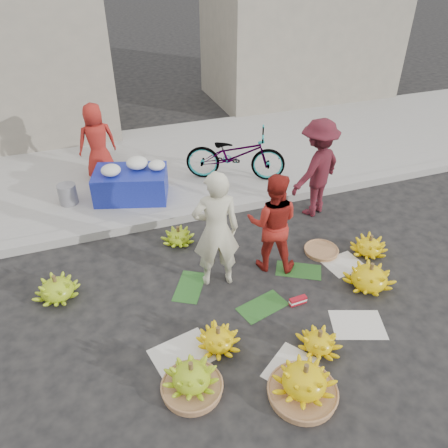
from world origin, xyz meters
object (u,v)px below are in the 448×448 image
object	(u,v)px
banana_bunch_4	(369,277)
flower_table	(131,182)
banana_bunch_0	(218,339)
vendor_cream	(216,231)
bicycle	(235,155)

from	to	relation	value
banana_bunch_4	flower_table	xyz separation A→B (m)	(-2.66, 3.38, 0.23)
banana_bunch_0	vendor_cream	distance (m)	1.40
vendor_cream	bicycle	bearing A→B (deg)	-105.96
banana_bunch_0	flower_table	distance (m)	3.70
banana_bunch_4	vendor_cream	xyz separation A→B (m)	(-1.93, 0.85, 0.68)
banana_bunch_4	banana_bunch_0	bearing A→B (deg)	-172.76
banana_bunch_4	flower_table	bearing A→B (deg)	128.16
banana_bunch_0	banana_bunch_4	world-z (taller)	banana_bunch_4
banana_bunch_4	bicycle	bearing A→B (deg)	100.75
banana_bunch_4	vendor_cream	distance (m)	2.21
vendor_cream	banana_bunch_4	bearing A→B (deg)	166.57
banana_bunch_0	vendor_cream	size ratio (longest dim) A/B	0.38
banana_bunch_4	bicycle	xyz separation A→B (m)	(-0.65, 3.45, 0.43)
banana_bunch_0	vendor_cream	xyz separation A→B (m)	(0.37, 1.14, 0.72)
banana_bunch_0	bicycle	distance (m)	4.11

